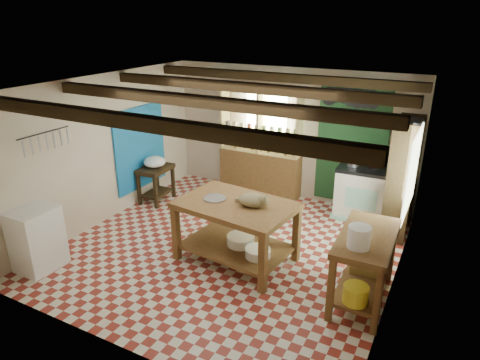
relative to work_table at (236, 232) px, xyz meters
The scene contains 30 objects.
floor 0.60m from the work_table, 136.34° to the left, with size 5.00×5.00×0.02m, color maroon.
ceiling 2.16m from the work_table, 136.34° to the left, with size 5.00×5.00×0.02m, color #403F44.
wall_back 2.88m from the work_table, 95.36° to the left, with size 5.00×0.04×2.60m, color beige.
wall_front 2.41m from the work_table, 96.52° to the right, with size 5.00×0.04×2.60m, color beige.
wall_left 2.89m from the work_table, behind, with size 0.04×5.00×2.60m, color beige.
wall_right 2.40m from the work_table, ahead, with size 0.04×5.00×2.60m, color beige.
ceiling_beams 2.04m from the work_table, 136.34° to the left, with size 5.00×3.80×0.15m, color #312211.
blue_wall_patch 3.02m from the work_table, 157.21° to the left, with size 0.04×1.40×1.60m, color #176EB3.
green_wall_patch 2.99m from the work_table, 69.93° to the left, with size 1.30×0.04×2.30m, color #1C4622.
window_back 3.08m from the work_table, 105.54° to the left, with size 0.90×0.02×0.80m, color silver.
window_right 2.71m from the work_table, 29.28° to the left, with size 0.02×1.30×1.20m, color silver.
utensil_rail 3.15m from the work_table, 160.52° to the right, with size 0.06×0.90×0.28m, color black.
pot_rack 3.03m from the work_table, 66.63° to the left, with size 0.86×0.12×0.36m, color black.
shelving_unit 2.75m from the work_table, 107.54° to the left, with size 1.70×0.34×2.20m, color #D9C57D.
tall_rack 2.92m from the work_table, 45.33° to the left, with size 0.40×0.86×2.00m, color #312211.
work_table is the anchor object (origin of this frame).
stove 2.76m from the work_table, 60.18° to the left, with size 0.99×0.67×0.97m, color silver.
prep_table 2.74m from the work_table, 153.74° to the left, with size 0.49×0.71×0.72m, color #312211.
white_cabinet 2.92m from the work_table, 148.21° to the right, with size 0.52×0.62×0.94m, color white.
right_counter 1.92m from the work_table, ahead, with size 0.66×1.33×0.95m, color brown.
cat 0.62m from the work_table, ahead, with size 0.41×0.31×0.19m, color #958456.
steel_tray 0.60m from the work_table, behind, with size 0.34×0.34×0.02m, color #A4A5AC.
basin_large 0.17m from the work_table, 38.72° to the left, with size 0.42×0.42×0.15m, color white.
basin_small 0.49m from the work_table, 18.81° to the right, with size 0.37×0.37×0.13m, color white.
kettle_left 2.71m from the work_table, 64.76° to the left, with size 0.21×0.21×0.24m, color #A4A5AC.
kettle_right 2.88m from the work_table, 58.47° to the left, with size 0.18×0.18×0.22m, color black.
enamel_bowl 2.76m from the work_table, 153.74° to the left, with size 0.43×0.43×0.21m, color white.
white_bucket 2.03m from the work_table, 13.40° to the right, with size 0.27×0.27×0.27m, color white.
wicker_basket 1.92m from the work_table, ahead, with size 0.40×0.32×0.28m, color olive.
yellow_tub 2.02m from the work_table, 15.77° to the right, with size 0.31×0.31×0.23m, color yellow.
Camera 1 is at (2.96, -5.27, 3.54)m, focal length 32.00 mm.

